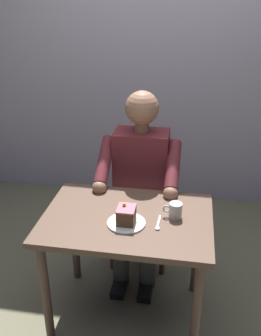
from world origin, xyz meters
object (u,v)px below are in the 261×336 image
object	(u,v)px
chair	(143,194)
cake_slice	(126,215)
coffee_cup	(175,210)
dining_table	(127,232)
seated_person	(140,183)
dessert_spoon	(158,225)

from	to	relation	value
chair	cake_slice	size ratio (longest dim) A/B	8.17
coffee_cup	dining_table	bearing A→B (deg)	8.18
seated_person	coffee_cup	xyz separation A→B (m)	(-0.26, 0.45, 0.09)
dining_table	coffee_cup	distance (m)	0.30
chair	dessert_spoon	size ratio (longest dim) A/B	6.23
dessert_spoon	seated_person	bearing A→B (deg)	-71.92
seated_person	coffee_cup	distance (m)	0.53
dining_table	cake_slice	world-z (taller)	cake_slice
dining_table	coffee_cup	bearing A→B (deg)	-171.82
dessert_spoon	cake_slice	bearing A→B (deg)	3.69
dessert_spoon	chair	bearing A→B (deg)	-75.99
coffee_cup	dessert_spoon	distance (m)	0.13
seated_person	dessert_spoon	xyz separation A→B (m)	(-0.18, 0.54, 0.05)
cake_slice	dessert_spoon	distance (m)	0.18
dining_table	coffee_cup	xyz separation A→B (m)	(-0.26, -0.04, 0.15)
seated_person	coffee_cup	size ratio (longest dim) A/B	11.94
dining_table	cake_slice	size ratio (longest dim) A/B	8.55
dining_table	cake_slice	xyz separation A→B (m)	(-0.01, 0.07, 0.16)
seated_person	cake_slice	size ratio (longest dim) A/B	11.71
chair	seated_person	bearing A→B (deg)	90.00
dining_table	seated_person	xyz separation A→B (m)	(-0.00, -0.49, 0.06)
dining_table	chair	size ratio (longest dim) A/B	1.05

